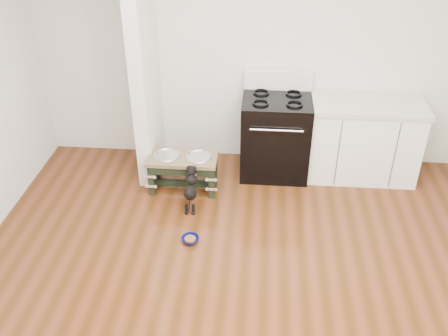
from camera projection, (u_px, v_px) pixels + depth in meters
The scene contains 8 objects.
ground at pixel (242, 309), 4.11m from camera, with size 5.00×5.00×0.00m, color #42230B.
room_shell at pixel (247, 136), 3.24m from camera, with size 5.00×5.00×5.00m.
partition_wall at pixel (144, 59), 5.24m from camera, with size 0.15×0.80×2.70m, color silver.
oven_range at pixel (275, 135), 5.65m from camera, with size 0.76×0.69×1.14m.
cabinet_run at pixel (362, 139), 5.61m from camera, with size 1.24×0.64×0.91m.
dog_feeder at pixel (183, 166), 5.44m from camera, with size 0.75×0.40×0.43m.
puppy at pixel (191, 188), 5.16m from camera, with size 0.13×0.39×0.46m.
floor_bowl at pixel (190, 239), 4.81m from camera, with size 0.19×0.19×0.05m.
Camera 1 is at (0.10, -2.86, 3.18)m, focal length 40.00 mm.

